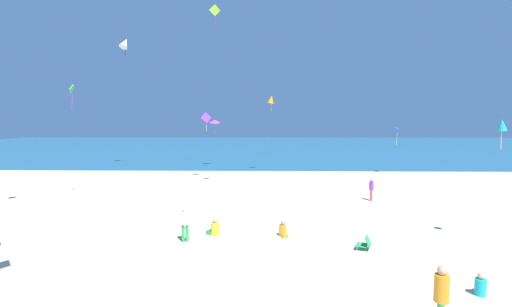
{
  "coord_description": "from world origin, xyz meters",
  "views": [
    {
      "loc": [
        0.45,
        -11.48,
        5.3
      ],
      "look_at": [
        0.0,
        8.21,
        3.44
      ],
      "focal_mm": 27.62,
      "sensor_mm": 36.0,
      "label": 1
    }
  ],
  "objects": [
    {
      "name": "ocean_water",
      "position": [
        0.0,
        56.4,
        0.03
      ],
      "size": [
        120.0,
        60.0,
        0.05
      ],
      "primitive_type": "cube",
      "color": "#236084",
      "rests_on": "ground_plane"
    },
    {
      "name": "kite_white",
      "position": [
        -13.65,
        28.58,
        12.64
      ],
      "size": [
        1.26,
        1.48,
        1.93
      ],
      "rotation": [
        0.0,
        0.0,
        5.88
      ],
      "color": "white"
    },
    {
      "name": "person_2",
      "position": [
        -1.8,
        5.67,
        0.29
      ],
      "size": [
        0.7,
        0.64,
        0.79
      ],
      "rotation": [
        0.0,
        0.0,
        2.51
      ],
      "color": "yellow",
      "rests_on": "ground_plane"
    },
    {
      "name": "person_0",
      "position": [
        1.26,
        5.6,
        0.25
      ],
      "size": [
        0.45,
        0.6,
        0.68
      ],
      "rotation": [
        0.0,
        0.0,
        5.05
      ],
      "color": "orange",
      "rests_on": "ground_plane"
    },
    {
      "name": "kite_purple",
      "position": [
        -4.52,
        21.66,
        5.16
      ],
      "size": [
        0.84,
        0.47,
        1.61
      ],
      "rotation": [
        0.0,
        0.0,
        3.86
      ],
      "color": "purple"
    },
    {
      "name": "kite_blue",
      "position": [
        12.43,
        24.37,
        4.18
      ],
      "size": [
        0.51,
        0.58,
        1.66
      ],
      "rotation": [
        0.0,
        0.0,
        5.05
      ],
      "color": "blue"
    },
    {
      "name": "person_3",
      "position": [
        6.87,
        -0.05,
        0.25
      ],
      "size": [
        0.49,
        0.62,
        0.69
      ],
      "rotation": [
        0.0,
        0.0,
        1.16
      ],
      "color": "#19ADB2",
      "rests_on": "ground_plane"
    },
    {
      "name": "person_7",
      "position": [
        -2.92,
        4.7,
        0.86
      ],
      "size": [
        0.37,
        0.37,
        1.5
      ],
      "rotation": [
        0.0,
        0.0,
        1.84
      ],
      "color": "green",
      "rests_on": "ground_plane"
    },
    {
      "name": "person_4",
      "position": [
        4.68,
        -2.33,
        1.02
      ],
      "size": [
        0.45,
        0.45,
        1.77
      ],
      "rotation": [
        0.0,
        0.0,
        2.78
      ],
      "color": "green",
      "rests_on": "ground_plane"
    },
    {
      "name": "kite_lime",
      "position": [
        -4.59,
        28.78,
        15.81
      ],
      "size": [
        1.09,
        0.47,
        1.98
      ],
      "rotation": [
        0.0,
        0.0,
        3.39
      ],
      "color": "#99DB33"
    },
    {
      "name": "kite_magenta",
      "position": [
        -4.79,
        29.55,
        4.78
      ],
      "size": [
        0.99,
        0.85,
        1.57
      ],
      "rotation": [
        0.0,
        0.0,
        0.25
      ],
      "color": "#DB3DA8"
    },
    {
      "name": "ground_plane",
      "position": [
        0.0,
        10.0,
        0.0
      ],
      "size": [
        120.0,
        120.0,
        0.0
      ],
      "primitive_type": "plane",
      "color": "beige"
    },
    {
      "name": "kite_teal",
      "position": [
        9.98,
        4.57,
        4.96
      ],
      "size": [
        0.58,
        0.59,
        1.26
      ],
      "rotation": [
        0.0,
        0.0,
        2.47
      ],
      "color": "#1EADAD"
    },
    {
      "name": "kite_orange",
      "position": [
        1.02,
        25.48,
        6.89
      ],
      "size": [
        0.96,
        0.94,
        1.55
      ],
      "rotation": [
        0.0,
        0.0,
        4.01
      ],
      "color": "orange"
    },
    {
      "name": "person_1",
      "position": [
        7.16,
        13.12,
        0.79
      ],
      "size": [
        0.35,
        0.35,
        1.37
      ],
      "rotation": [
        0.0,
        0.0,
        5.9
      ],
      "color": "red",
      "rests_on": "ground_plane"
    },
    {
      "name": "kite_green",
      "position": [
        -11.78,
        13.38,
        6.95
      ],
      "size": [
        0.28,
        0.62,
        1.51
      ],
      "rotation": [
        0.0,
        0.0,
        4.31
      ],
      "color": "green"
    },
    {
      "name": "beach_chair_far_left",
      "position": [
        4.44,
        3.9,
        0.26
      ],
      "size": [
        0.76,
        0.76,
        0.54
      ],
      "rotation": [
        0.0,
        0.0,
        2.75
      ],
      "color": "#2D9956",
      "rests_on": "ground_plane"
    }
  ]
}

